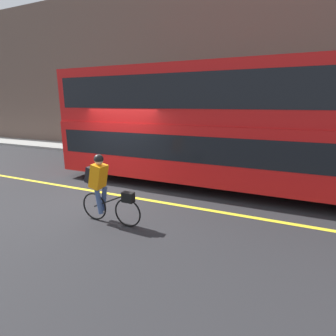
% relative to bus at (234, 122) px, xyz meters
% --- Properties ---
extents(ground_plane, '(80.00, 80.00, 0.00)m').
position_rel_bus_xyz_m(ground_plane, '(-3.26, -2.12, -2.11)').
color(ground_plane, '#232326').
extents(road_center_line, '(50.00, 0.14, 0.01)m').
position_rel_bus_xyz_m(road_center_line, '(-3.26, -2.04, -2.11)').
color(road_center_line, yellow).
rests_on(road_center_line, ground_plane).
extents(sidewalk_curb, '(60.00, 2.07, 0.14)m').
position_rel_bus_xyz_m(sidewalk_curb, '(-3.26, 3.88, -2.04)').
color(sidewalk_curb, gray).
rests_on(sidewalk_curb, ground_plane).
extents(building_facade, '(60.00, 0.30, 8.64)m').
position_rel_bus_xyz_m(building_facade, '(-3.26, 5.07, 2.21)').
color(building_facade, brown).
rests_on(building_facade, ground_plane).
extents(bus, '(11.55, 2.51, 3.78)m').
position_rel_bus_xyz_m(bus, '(0.00, 0.00, 0.00)').
color(bus, black).
rests_on(bus, ground_plane).
extents(cyclist_on_bike, '(1.58, 0.32, 1.59)m').
position_rel_bus_xyz_m(cyclist_on_bike, '(-2.17, -3.66, -1.25)').
color(cyclist_on_bike, black).
rests_on(cyclist_on_bike, ground_plane).
extents(street_sign_post, '(0.36, 0.09, 2.31)m').
position_rel_bus_xyz_m(street_sign_post, '(-1.38, 3.77, -0.67)').
color(street_sign_post, '#59595B').
rests_on(street_sign_post, sidewalk_curb).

